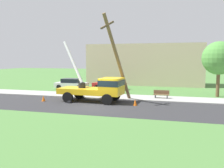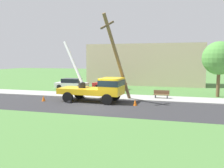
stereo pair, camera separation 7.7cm
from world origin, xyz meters
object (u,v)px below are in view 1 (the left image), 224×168
at_px(parked_sedan_red, 109,84).
at_px(park_bench, 161,94).
at_px(roadside_tree_near, 219,58).
at_px(utility_truck, 99,87).
at_px(leaning_utility_pole, 117,58).
at_px(traffic_cone_behind, 43,98).
at_px(parked_sedan_white, 71,84).
at_px(traffic_cone_ahead, 135,102).

relative_size(parked_sedan_red, park_bench, 2.84).
height_order(park_bench, roadside_tree_near, roadside_tree_near).
xyz_separation_m(parked_sedan_red, park_bench, (7.37, -6.04, -0.25)).
distance_m(utility_truck, roadside_tree_near, 13.42).
relative_size(utility_truck, parked_sedan_red, 1.49).
relative_size(leaning_utility_pole, park_bench, 5.16).
relative_size(leaning_utility_pole, traffic_cone_behind, 14.76).
distance_m(traffic_cone_behind, parked_sedan_red, 11.15).
bearing_deg(parked_sedan_white, utility_truck, -51.03).
xyz_separation_m(parked_sedan_white, park_bench, (12.51, -5.12, -0.25)).
bearing_deg(roadside_tree_near, traffic_cone_ahead, -136.77).
relative_size(traffic_cone_ahead, roadside_tree_near, 0.09).
distance_m(parked_sedan_red, roadside_tree_near, 13.94).
relative_size(leaning_utility_pole, parked_sedan_red, 1.82).
xyz_separation_m(traffic_cone_behind, parked_sedan_red, (3.65, 10.53, 0.43)).
relative_size(traffic_cone_ahead, park_bench, 0.35).
distance_m(leaning_utility_pole, traffic_cone_behind, 8.22).
bearing_deg(leaning_utility_pole, traffic_cone_behind, -166.54).
bearing_deg(utility_truck, park_bench, 30.64).
height_order(traffic_cone_ahead, park_bench, park_bench).
bearing_deg(utility_truck, roadside_tree_near, 29.27).
xyz_separation_m(leaning_utility_pole, traffic_cone_behind, (-7.02, -1.68, -3.93)).
bearing_deg(traffic_cone_ahead, roadside_tree_near, 43.23).
relative_size(utility_truck, parked_sedan_white, 1.51).
xyz_separation_m(leaning_utility_pole, park_bench, (3.99, 2.80, -3.75)).
bearing_deg(traffic_cone_behind, roadside_tree_near, 24.18).
bearing_deg(leaning_utility_pole, roadside_tree_near, 30.94).
relative_size(utility_truck, leaning_utility_pole, 0.82).
xyz_separation_m(parked_sedan_white, parked_sedan_red, (5.15, 0.93, 0.00)).
distance_m(leaning_utility_pole, parked_sedan_white, 12.15).
relative_size(traffic_cone_ahead, parked_sedan_white, 0.13).
bearing_deg(utility_truck, leaning_utility_pole, 18.31).
bearing_deg(parked_sedan_red, roadside_tree_near, -12.75).
relative_size(utility_truck, traffic_cone_behind, 12.06).
distance_m(park_bench, roadside_tree_near, 7.54).
bearing_deg(parked_sedan_red, park_bench, -39.37).
relative_size(traffic_cone_ahead, parked_sedan_red, 0.12).
relative_size(park_bench, roadside_tree_near, 0.27).
relative_size(leaning_utility_pole, parked_sedan_white, 1.85).
height_order(parked_sedan_white, parked_sedan_red, same).
distance_m(utility_truck, traffic_cone_behind, 5.58).
bearing_deg(traffic_cone_ahead, leaning_utility_pole, 144.42).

